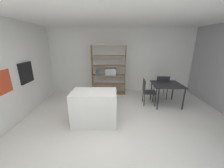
# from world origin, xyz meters

# --- Properties ---
(ground_plane) EXTENTS (9.21, 9.21, 0.00)m
(ground_plane) POSITION_xyz_m (0.00, 0.00, 0.00)
(ground_plane) COLOR silver
(ceiling_slab) EXTENTS (6.70, 6.04, 0.06)m
(ceiling_slab) POSITION_xyz_m (0.00, 0.00, 2.70)
(ceiling_slab) COLOR white
(ceiling_slab) RESTS_ON ground_plane
(back_partition) EXTENTS (6.70, 0.06, 2.67)m
(back_partition) POSITION_xyz_m (0.00, 2.99, 1.34)
(back_partition) COLOR white
(back_partition) RESTS_ON ground_plane
(built_in_oven) EXTENTS (0.06, 0.57, 0.60)m
(built_in_oven) POSITION_xyz_m (-2.63, 1.04, 1.24)
(built_in_oven) COLOR black
(built_in_oven) RESTS_ON ground_plane
(kitchen_island) EXTENTS (1.14, 0.70, 0.90)m
(kitchen_island) POSITION_xyz_m (-0.56, 0.39, 0.45)
(kitchen_island) COLOR white
(kitchen_island) RESTS_ON ground_plane
(open_bookshelf) EXTENTS (1.37, 0.33, 2.01)m
(open_bookshelf) POSITION_xyz_m (-0.28, 2.59, 0.95)
(open_bookshelf) COLOR #997551
(open_bookshelf) RESTS_ON ground_plane
(dining_table) EXTENTS (0.93, 0.93, 0.75)m
(dining_table) POSITION_xyz_m (1.77, 1.55, 0.67)
(dining_table) COLOR #232328
(dining_table) RESTS_ON ground_plane
(dining_chair_island_side) EXTENTS (0.46, 0.46, 0.88)m
(dining_chair_island_side) POSITION_xyz_m (1.09, 1.56, 0.53)
(dining_chair_island_side) COLOR #232328
(dining_chair_island_side) RESTS_ON ground_plane
(dining_chair_far) EXTENTS (0.48, 0.48, 0.92)m
(dining_chair_far) POSITION_xyz_m (1.77, 2.04, 0.55)
(dining_chair_far) COLOR #232328
(dining_chair_far) RESTS_ON ground_plane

